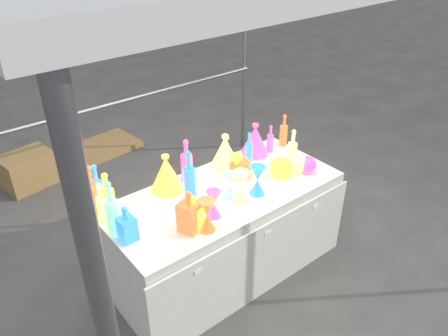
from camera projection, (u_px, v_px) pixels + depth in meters
ground at (224, 266)px, 3.62m from camera, size 80.00×80.00×0.00m
display_table at (225, 231)px, 3.42m from camera, size 1.84×0.83×0.75m
cardboard_box_closed at (28, 170)px, 4.58m from camera, size 0.55×0.44×0.36m
cardboard_box_flat at (104, 147)px, 5.33m from camera, size 0.84×0.64×0.07m
bottle_0 at (108, 196)px, 2.86m from camera, size 0.10×0.10×0.36m
bottle_1 at (97, 188)px, 2.94m from camera, size 0.11×0.11×0.37m
bottle_2 at (92, 190)px, 2.91m from camera, size 0.09×0.09×0.37m
bottle_3 at (187, 160)px, 3.27m from camera, size 0.12×0.12×0.35m
bottle_4 at (102, 203)px, 2.84m from camera, size 0.09×0.09×0.31m
bottle_5 at (112, 209)px, 2.71m from camera, size 0.10×0.10×0.40m
bottle_7 at (189, 175)px, 3.07m from camera, size 0.10×0.10×0.38m
decanter_0 at (193, 213)px, 2.79m from camera, size 0.10×0.10×0.26m
decanter_1 at (189, 211)px, 2.77m from camera, size 0.16×0.16×0.30m
decanter_2 at (126, 223)px, 2.70m from camera, size 0.11×0.11×0.25m
hourglass_0 at (207, 215)px, 2.79m from camera, size 0.12×0.12×0.23m
hourglass_1 at (214, 204)px, 2.92m from camera, size 0.11×0.11×0.20m
hourglass_2 at (241, 187)px, 3.06m from camera, size 0.14×0.14×0.24m
hourglass_3 at (230, 186)px, 3.11m from camera, size 0.12×0.12×0.20m
hourglass_4 at (236, 167)px, 3.34m from camera, size 0.11×0.11×0.20m
hourglass_5 at (257, 180)px, 3.15m from camera, size 0.15×0.15×0.23m
globe_0 at (281, 168)px, 3.37m from camera, size 0.19×0.19×0.14m
globe_1 at (296, 164)px, 3.43m from camera, size 0.22×0.22×0.14m
globe_2 at (240, 167)px, 3.39m from camera, size 0.23×0.23×0.14m
globe_3 at (307, 166)px, 3.43m from camera, size 0.16×0.16×0.12m
lampshade_0 at (167, 173)px, 3.18m from camera, size 0.28×0.28×0.29m
lampshade_1 at (226, 151)px, 3.48m from camera, size 0.25×0.25×0.26m
lampshade_2 at (255, 139)px, 3.65m from camera, size 0.28×0.28×0.28m
lampshade_3 at (225, 151)px, 3.47m from camera, size 0.31×0.31×0.28m
bottle_8 at (249, 148)px, 3.51m from camera, size 0.08×0.08×0.28m
bottle_9 at (284, 130)px, 3.78m from camera, size 0.08×0.08×0.29m
bottle_10 at (270, 138)px, 3.69m from camera, size 0.06×0.06×0.24m
bottle_11 at (292, 148)px, 3.46m from camera, size 0.09×0.09×0.33m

